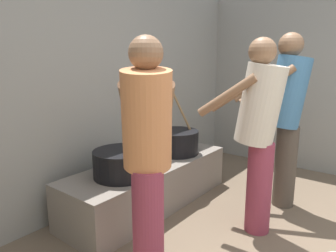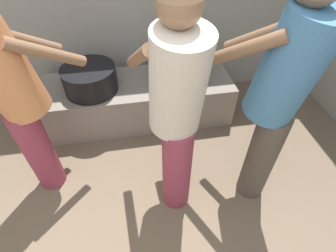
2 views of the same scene
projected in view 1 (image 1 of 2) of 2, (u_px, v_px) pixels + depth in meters
block_enclosure_rear at (75, 90)px, 2.77m from camera, size 5.21×0.20×2.24m
hearth_ledge at (150, 184)px, 2.97m from camera, size 1.81×0.60×0.43m
cooking_pot_main at (177, 142)px, 3.20m from camera, size 0.45×0.45×0.70m
cooking_pot_secondary at (121, 163)px, 2.56m from camera, size 0.47×0.47×0.23m
cook_in_cream_shirt at (259, 126)px, 2.38m from camera, size 0.43×0.70×1.55m
cook_in_orange_shirt at (147, 147)px, 1.86m from camera, size 0.69×0.66×1.52m
cook_in_blue_shirt at (286, 111)px, 2.81m from camera, size 0.66×0.73×1.62m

